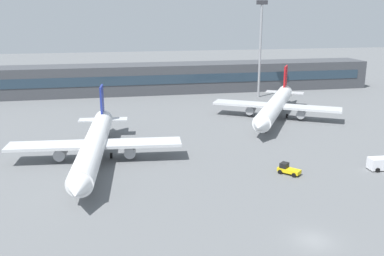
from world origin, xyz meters
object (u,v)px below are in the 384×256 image
object	(u,v)px
airplane_near	(94,145)
floodlight_tower_west	(260,43)
airplane_mid	(275,106)
service_van_white	(384,163)
baggage_tug_yellow	(288,169)

from	to	relation	value
airplane_near	floodlight_tower_west	xyz separation A→B (m)	(47.69, 50.76, 12.95)
airplane_mid	service_van_white	distance (m)	36.27
airplane_mid	floodlight_tower_west	distance (m)	30.85
airplane_near	baggage_tug_yellow	size ratio (longest dim) A/B	11.65
airplane_mid	baggage_tug_yellow	size ratio (longest dim) A/B	10.71
airplane_near	airplane_mid	bearing A→B (deg)	29.01
airplane_near	floodlight_tower_west	size ratio (longest dim) A/B	1.52
airplane_near	airplane_mid	world-z (taller)	airplane_mid
airplane_near	airplane_mid	distance (m)	48.06
service_van_white	floodlight_tower_west	bearing A→B (deg)	89.28
service_van_white	floodlight_tower_west	distance (m)	65.11
airplane_near	baggage_tug_yellow	distance (m)	32.66
airplane_near	airplane_mid	size ratio (longest dim) A/B	1.09
baggage_tug_yellow	service_van_white	distance (m)	16.42
baggage_tug_yellow	service_van_white	xyz separation A→B (m)	(16.36, -1.25, 0.31)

